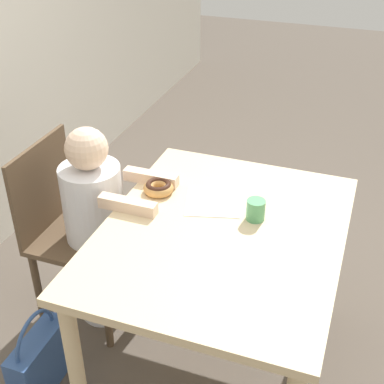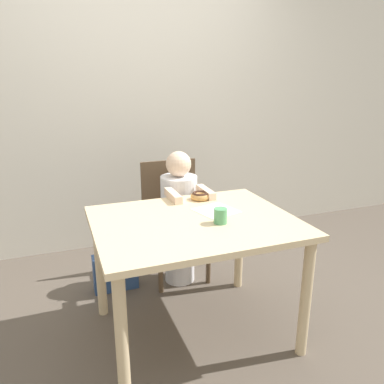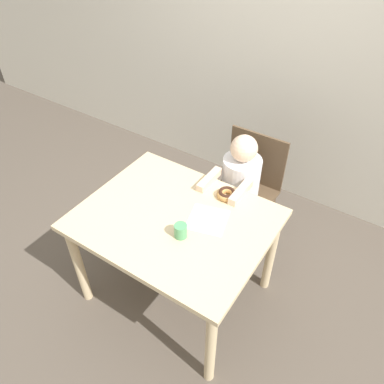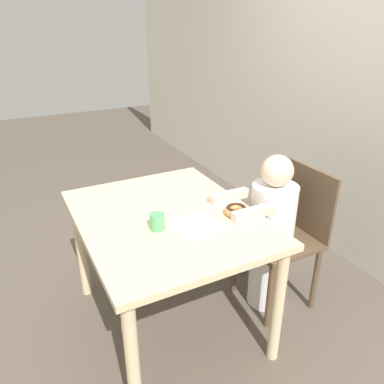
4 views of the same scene
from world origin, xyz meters
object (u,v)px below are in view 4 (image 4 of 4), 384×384
object	(u,v)px
chair	(286,234)
donut	(236,210)
child_figure	(270,235)
cup	(157,222)
handbag	(230,244)

from	to	relation	value
chair	donut	size ratio (longest dim) A/B	7.02
chair	child_figure	distance (m)	0.13
donut	cup	distance (m)	0.43
chair	child_figure	bearing A→B (deg)	-90.00
donut	child_figure	bearing A→B (deg)	99.48
chair	donut	world-z (taller)	chair
handbag	cup	size ratio (longest dim) A/B	4.81
donut	handbag	world-z (taller)	donut
child_figure	chair	bearing A→B (deg)	90.00
handbag	cup	distance (m)	1.10
chair	handbag	world-z (taller)	chair
donut	cup	bearing A→B (deg)	-96.98
chair	handbag	bearing A→B (deg)	-170.26
chair	cup	xyz separation A→B (m)	(-0.00, -0.84, 0.30)
child_figure	handbag	bearing A→B (deg)	175.33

